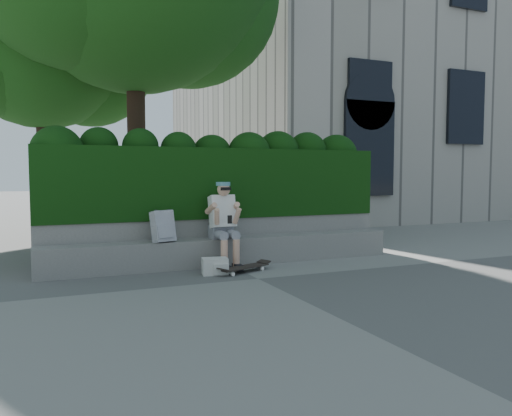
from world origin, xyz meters
name	(u,v)px	position (x,y,z in m)	size (l,w,h in m)	color
ground	(258,279)	(0.00, 0.00, 0.00)	(80.00, 80.00, 0.00)	slate
bench_ledge	(228,251)	(0.00, 1.25, 0.23)	(6.00, 0.45, 0.45)	gray
planter_wall	(219,239)	(0.00, 1.73, 0.38)	(6.00, 0.50, 0.75)	gray
hedge	(214,183)	(0.00, 1.95, 1.35)	(6.00, 1.00, 1.20)	black
building	(353,26)	(9.00, 11.00, 7.50)	(12.00, 12.00, 15.00)	gray
tree_right	(41,33)	(-2.75, 6.29, 4.76)	(4.41, 4.41, 6.98)	black
person	(224,221)	(-0.14, 1.07, 0.75)	(0.40, 0.76, 1.38)	gray
skateboard	(244,267)	(-0.02, 0.51, 0.08)	(0.90, 0.53, 0.09)	black
backpack_plaid	(163,226)	(-1.12, 1.15, 0.69)	(0.33, 0.18, 0.49)	silver
backpack_ground	(215,266)	(-0.47, 0.55, 0.12)	(0.38, 0.27, 0.25)	beige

